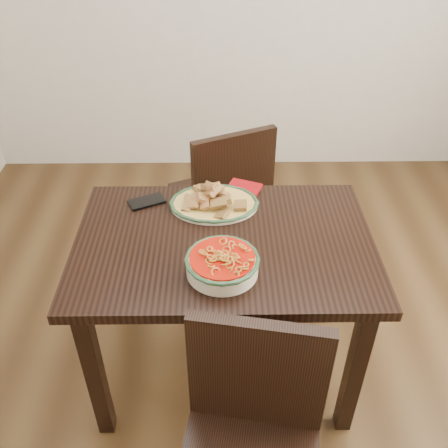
{
  "coord_description": "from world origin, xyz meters",
  "views": [
    {
      "loc": [
        -0.13,
        -1.56,
        1.93
      ],
      "look_at": [
        -0.11,
        -0.1,
        0.81
      ],
      "focal_mm": 40.0,
      "sensor_mm": 36.0,
      "label": 1
    }
  ],
  "objects_px": {
    "fish_plate": "(214,197)",
    "chair_near": "(251,438)",
    "smartphone": "(147,201)",
    "dining_table": "(224,262)",
    "noodle_bowl": "(222,262)",
    "chair_far": "(225,194)"
  },
  "relations": [
    {
      "from": "fish_plate",
      "to": "noodle_bowl",
      "type": "bearing_deg",
      "value": -85.71
    },
    {
      "from": "chair_far",
      "to": "chair_near",
      "type": "distance_m",
      "value": 1.32
    },
    {
      "from": "chair_far",
      "to": "chair_near",
      "type": "height_order",
      "value": "same"
    },
    {
      "from": "fish_plate",
      "to": "smartphone",
      "type": "distance_m",
      "value": 0.28
    },
    {
      "from": "chair_far",
      "to": "chair_near",
      "type": "relative_size",
      "value": 1.0
    },
    {
      "from": "chair_far",
      "to": "fish_plate",
      "type": "distance_m",
      "value": 0.55
    },
    {
      "from": "fish_plate",
      "to": "noodle_bowl",
      "type": "distance_m",
      "value": 0.4
    },
    {
      "from": "dining_table",
      "to": "chair_near",
      "type": "height_order",
      "value": "chair_near"
    },
    {
      "from": "smartphone",
      "to": "chair_near",
      "type": "bearing_deg",
      "value": -91.18
    },
    {
      "from": "fish_plate",
      "to": "smartphone",
      "type": "bearing_deg",
      "value": 174.22
    },
    {
      "from": "dining_table",
      "to": "smartphone",
      "type": "relative_size",
      "value": 7.82
    },
    {
      "from": "chair_near",
      "to": "fish_plate",
      "type": "xyz_separation_m",
      "value": [
        -0.11,
        0.86,
        0.3
      ]
    },
    {
      "from": "dining_table",
      "to": "chair_far",
      "type": "height_order",
      "value": "chair_far"
    },
    {
      "from": "chair_far",
      "to": "fish_plate",
      "type": "height_order",
      "value": "chair_far"
    },
    {
      "from": "noodle_bowl",
      "to": "smartphone",
      "type": "bearing_deg",
      "value": 126.0
    },
    {
      "from": "chair_far",
      "to": "noodle_bowl",
      "type": "xyz_separation_m",
      "value": [
        -0.02,
        -0.85,
        0.29
      ]
    },
    {
      "from": "dining_table",
      "to": "noodle_bowl",
      "type": "xyz_separation_m",
      "value": [
        -0.01,
        -0.17,
        0.15
      ]
    },
    {
      "from": "fish_plate",
      "to": "dining_table",
      "type": "bearing_deg",
      "value": -80.24
    },
    {
      "from": "dining_table",
      "to": "chair_near",
      "type": "relative_size",
      "value": 1.26
    },
    {
      "from": "fish_plate",
      "to": "chair_near",
      "type": "bearing_deg",
      "value": -82.61
    },
    {
      "from": "smartphone",
      "to": "noodle_bowl",
      "type": "bearing_deg",
      "value": -78.82
    },
    {
      "from": "chair_near",
      "to": "fish_plate",
      "type": "relative_size",
      "value": 2.49
    }
  ]
}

